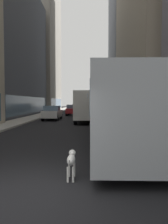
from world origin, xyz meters
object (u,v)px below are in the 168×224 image
(car_white_van, at_px, (52,113))
(transit_bus, at_px, (116,108))
(car_black_suv, at_px, (79,107))
(car_silver_sedan, at_px, (100,111))
(car_grey_wagon, at_px, (77,108))
(car_red_coupe, at_px, (72,110))
(dalmatian_dog, at_px, (71,160))
(car_yellow_taxi, at_px, (89,107))
(box_truck, at_px, (87,106))

(car_white_van, bearing_deg, transit_bus, -68.34)
(car_white_van, xyz_separation_m, car_black_suv, (1.60, 26.91, 0.00))
(car_silver_sedan, height_order, car_grey_wagon, same)
(transit_bus, distance_m, car_grey_wagon, 33.83)
(car_white_van, xyz_separation_m, car_grey_wagon, (1.60, 19.48, -0.00))
(car_white_van, bearing_deg, car_red_coupe, 79.53)
(dalmatian_dog, bearing_deg, car_red_coupe, 94.60)
(car_yellow_taxi, relative_size, car_silver_sedan, 0.86)
(car_yellow_taxi, xyz_separation_m, car_black_suv, (-2.40, 2.43, 0.00))
(transit_bus, xyz_separation_m, car_black_suv, (-4.00, 41.01, -0.95))
(car_red_coupe, bearing_deg, transit_bus, -80.03)
(car_yellow_taxi, bearing_deg, box_truck, -90.00)
(car_white_van, xyz_separation_m, dalmatian_dog, (3.82, -18.91, -0.31))
(car_white_van, height_order, box_truck, box_truck)
(transit_bus, height_order, car_white_van, transit_bus)
(car_silver_sedan, bearing_deg, car_red_coupe, 134.81)
(box_truck, bearing_deg, car_black_suv, 94.66)
(transit_bus, bearing_deg, box_truck, 97.88)
(car_yellow_taxi, height_order, box_truck, box_truck)
(transit_bus, height_order, car_black_suv, transit_bus)
(car_white_van, distance_m, box_truck, 4.81)
(car_silver_sedan, xyz_separation_m, box_truck, (-1.60, -7.17, 0.84))
(box_truck, bearing_deg, car_red_coupe, 102.10)
(car_grey_wagon, relative_size, car_black_suv, 0.86)
(car_red_coupe, height_order, car_black_suv, same)
(transit_bus, distance_m, car_white_van, 15.20)
(car_red_coupe, relative_size, dalmatian_dog, 4.19)
(dalmatian_dog, bearing_deg, car_yellow_taxi, 89.76)
(car_grey_wagon, distance_m, car_black_suv, 7.44)
(transit_bus, distance_m, car_silver_sedan, 18.75)
(car_yellow_taxi, relative_size, car_white_van, 0.95)
(car_yellow_taxi, xyz_separation_m, dalmatian_dog, (-0.18, -43.40, -0.31))
(car_yellow_taxi, xyz_separation_m, car_silver_sedan, (1.60, -19.86, 0.00))
(car_grey_wagon, xyz_separation_m, box_truck, (2.40, -22.02, 0.85))
(car_grey_wagon, bearing_deg, transit_bus, -83.21)
(car_silver_sedan, xyz_separation_m, car_red_coupe, (-4.00, 4.03, -0.00))
(car_grey_wagon, relative_size, dalmatian_dog, 4.12)
(car_yellow_taxi, distance_m, car_black_suv, 3.41)
(car_red_coupe, height_order, dalmatian_dog, car_red_coupe)
(car_red_coupe, relative_size, car_grey_wagon, 1.02)
(car_white_van, bearing_deg, car_yellow_taxi, 80.72)
(car_silver_sedan, bearing_deg, dalmatian_dog, -94.32)
(transit_bus, bearing_deg, car_silver_sedan, 90.00)
(box_truck, bearing_deg, car_silver_sedan, 77.42)
(car_yellow_taxi, distance_m, car_silver_sedan, 19.92)
(car_white_van, relative_size, box_truck, 0.57)
(car_grey_wagon, height_order, dalmatian_dog, car_grey_wagon)
(car_silver_sedan, height_order, box_truck, box_truck)
(car_silver_sedan, relative_size, car_grey_wagon, 1.20)
(box_truck, bearing_deg, car_grey_wagon, 96.22)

